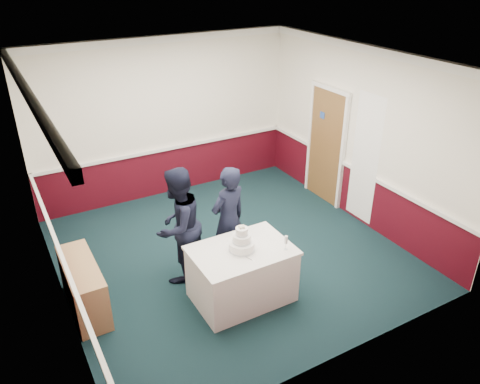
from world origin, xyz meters
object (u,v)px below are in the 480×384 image
cake_table (242,274)px  champagne_flute (286,241)px  wedding_cake (242,242)px  person_man (178,226)px  cake_knife (247,258)px  person_woman (229,220)px  sideboard (84,287)px

cake_table → champagne_flute: 0.78m
wedding_cake → person_man: 1.01m
cake_knife → champagne_flute: (0.53, -0.08, 0.14)m
champagne_flute → person_woman: person_woman is taller
cake_knife → person_woman: (0.20, 0.89, 0.04)m
sideboard → person_man: size_ratio=0.70×
cake_knife → person_man: size_ratio=0.13×
wedding_cake → champagne_flute: bearing=-29.2°
person_man → sideboard: bearing=-30.6°
sideboard → cake_knife: size_ratio=5.45×
person_man → person_woman: person_man is taller
champagne_flute → wedding_cake: bearing=150.8°
cake_knife → person_man: (-0.50, 1.06, 0.07)m
sideboard → cake_table: bearing=-23.5°
sideboard → cake_knife: bearing=-28.7°
champagne_flute → sideboard: bearing=155.3°
person_woman → cake_knife: bearing=63.7°
sideboard → cake_table: cake_table is taller
cake_table → wedding_cake: wedding_cake is taller
sideboard → cake_knife: cake_knife is taller
cake_knife → champagne_flute: bearing=-26.2°
champagne_flute → person_woman: bearing=108.7°
wedding_cake → person_man: (-0.53, 0.86, -0.04)m
wedding_cake → champagne_flute: size_ratio=1.78×
wedding_cake → champagne_flute: 0.57m
cake_table → champagne_flute: champagne_flute is taller
wedding_cake → person_woman: bearing=76.0°
sideboard → cake_knife: (1.88, -1.03, 0.44)m
person_man → person_woman: (0.70, -0.17, -0.03)m
person_man → champagne_flute: bearing=100.2°
sideboard → person_woman: bearing=-3.9°
wedding_cake → person_woman: size_ratio=0.22×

